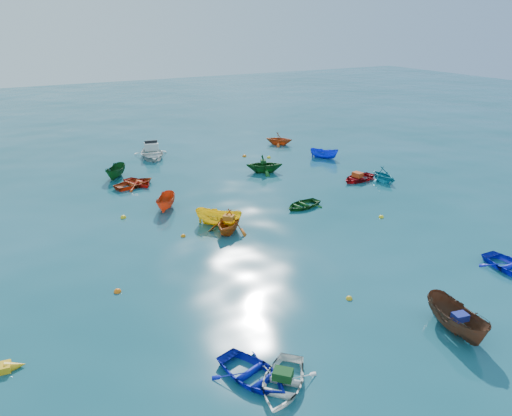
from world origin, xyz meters
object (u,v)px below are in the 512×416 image
motorboat_white (152,157)px  dinghy_blue_sw (253,379)px  dinghy_blue_se (512,271)px  dinghy_white_near (282,387)px

motorboat_white → dinghy_blue_sw: bearing=-89.6°
dinghy_blue_sw → dinghy_blue_se: size_ratio=0.93×
dinghy_white_near → dinghy_blue_se: bearing=51.2°
dinghy_blue_sw → dinghy_blue_se: dinghy_blue_se is taller
dinghy_white_near → motorboat_white: bearing=125.3°
dinghy_blue_sw → dinghy_white_near: dinghy_blue_sw is taller
dinghy_white_near → dinghy_blue_se: (14.75, 1.72, 0.00)m
dinghy_blue_sw → dinghy_blue_se: 15.46m
dinghy_blue_se → motorboat_white: size_ratio=0.76×
dinghy_white_near → dinghy_blue_se: size_ratio=0.91×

